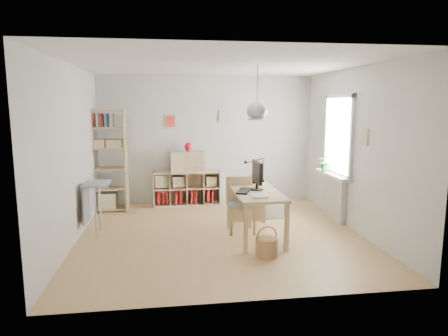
{
  "coord_description": "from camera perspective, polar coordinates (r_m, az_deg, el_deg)",
  "views": [
    {
      "loc": [
        -0.8,
        -6.19,
        2.09
      ],
      "look_at": [
        0.1,
        0.3,
        1.05
      ],
      "focal_mm": 32.0,
      "sensor_mm": 36.0,
      "label": 1
    }
  ],
  "objects": [
    {
      "name": "cube_shelf",
      "position": [
        8.47,
        -5.5,
        -3.23
      ],
      "size": [
        1.4,
        0.38,
        0.72
      ],
      "color": "#D3B38B",
      "rests_on": "ground"
    },
    {
      "name": "desk",
      "position": [
        6.36,
        4.59,
        -4.05
      ],
      "size": [
        0.7,
        1.5,
        0.75
      ],
      "color": "tan",
      "rests_on": "ground"
    },
    {
      "name": "window_unit",
      "position": [
        7.46,
        16.12,
        4.51
      ],
      "size": [
        0.07,
        1.16,
        1.46
      ],
      "color": "white",
      "rests_on": "ground"
    },
    {
      "name": "potted_plant",
      "position": [
        7.71,
        14.44,
        0.86
      ],
      "size": [
        0.38,
        0.35,
        0.35
      ],
      "primitive_type": "imported",
      "rotation": [
        0.0,
        0.0,
        -0.31
      ],
      "color": "#2A712D",
      "rests_on": "windowsill"
    },
    {
      "name": "red_vase",
      "position": [
        8.29,
        -5.07,
        3.01
      ],
      "size": [
        0.16,
        0.16,
        0.2
      ],
      "primitive_type": "ellipsoid",
      "color": "maroon",
      "rests_on": "drawer_chest"
    },
    {
      "name": "windowsill",
      "position": [
        7.51,
        15.29,
        -0.97
      ],
      "size": [
        0.22,
        1.2,
        0.06
      ],
      "primitive_type": "cube",
      "color": "white",
      "rests_on": "radiator"
    },
    {
      "name": "monitor",
      "position": [
        6.34,
        4.75,
        -0.83
      ],
      "size": [
        0.21,
        0.53,
        0.46
      ],
      "rotation": [
        0.0,
        0.0,
        0.01
      ],
      "color": "black",
      "rests_on": "desk"
    },
    {
      "name": "yarn_ball",
      "position": [
        6.87,
        4.27,
        -1.6
      ],
      "size": [
        0.16,
        0.16,
        0.16
      ],
      "primitive_type": "sphere",
      "color": "#440914",
      "rests_on": "desk"
    },
    {
      "name": "task_lamp",
      "position": [
        6.9,
        4.18,
        0.15
      ],
      "size": [
        0.39,
        0.14,
        0.41
      ],
      "color": "black",
      "rests_on": "desk"
    },
    {
      "name": "tall_bookshelf",
      "position": [
        8.15,
        -16.56,
        1.58
      ],
      "size": [
        0.8,
        0.38,
        2.0
      ],
      "color": "tan",
      "rests_on": "ground"
    },
    {
      "name": "wicker_basket",
      "position": [
        5.69,
        6.1,
        -11.08
      ],
      "size": [
        0.32,
        0.32,
        0.44
      ],
      "rotation": [
        0.0,
        0.0,
        0.23
      ],
      "color": "#986B45",
      "rests_on": "ground"
    },
    {
      "name": "ground",
      "position": [
        6.59,
        -0.51,
        -9.49
      ],
      "size": [
        4.5,
        4.5,
        0.0
      ],
      "primitive_type": "plane",
      "color": "tan",
      "rests_on": "ground"
    },
    {
      "name": "side_table",
      "position": [
        6.81,
        -18.21,
        -3.5
      ],
      "size": [
        0.4,
        0.55,
        0.85
      ],
      "color": "#9B9B9D",
      "rests_on": "ground"
    },
    {
      "name": "room_shell",
      "position": [
        6.19,
        4.75,
        8.16
      ],
      "size": [
        4.5,
        4.5,
        4.5
      ],
      "color": "silver",
      "rests_on": "ground"
    },
    {
      "name": "keyboard",
      "position": [
        6.25,
        2.89,
        -3.28
      ],
      "size": [
        0.32,
        0.49,
        0.02
      ],
      "primitive_type": "cube",
      "rotation": [
        0.0,
        0.0,
        -0.37
      ],
      "color": "black",
      "rests_on": "desk"
    },
    {
      "name": "storage_chest",
      "position": [
        7.63,
        6.2,
        -5.51
      ],
      "size": [
        0.59,
        0.65,
        0.56
      ],
      "rotation": [
        0.0,
        0.0,
        0.12
      ],
      "color": "silver",
      "rests_on": "ground"
    },
    {
      "name": "radiator",
      "position": [
        7.61,
        15.5,
        -4.14
      ],
      "size": [
        0.1,
        0.8,
        0.8
      ],
      "primitive_type": "cube",
      "color": "silver",
      "rests_on": "ground"
    },
    {
      "name": "paper_tray",
      "position": [
        5.92,
        5.05,
        -3.96
      ],
      "size": [
        0.25,
        0.3,
        0.03
      ],
      "primitive_type": "cube",
      "rotation": [
        0.0,
        0.0,
        -0.07
      ],
      "color": "white",
      "rests_on": "desk"
    },
    {
      "name": "chair",
      "position": [
        6.64,
        2.35,
        -4.72
      ],
      "size": [
        0.45,
        0.45,
        0.9
      ],
      "rotation": [
        0.0,
        0.0,
        -0.02
      ],
      "color": "#9B9B9D",
      "rests_on": "ground"
    },
    {
      "name": "drawer_chest",
      "position": [
        8.32,
        -5.22,
        0.93
      ],
      "size": [
        0.74,
        0.39,
        0.41
      ],
      "primitive_type": "cube",
      "rotation": [
        0.0,
        0.0,
        0.09
      ],
      "color": "#D3B38B",
      "rests_on": "cube_shelf"
    }
  ]
}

